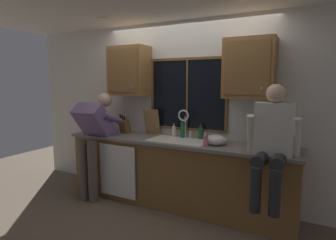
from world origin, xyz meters
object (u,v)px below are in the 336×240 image
bottle_tall_clear (174,131)px  cutting_board (152,122)px  bottle_green_glass (201,133)px  knife_block (125,126)px  bottle_amber_small (183,129)px  soap_dispenser (206,140)px  person_sitting_on_counter (272,139)px  mixing_bowl (216,140)px  person_standing (95,134)px

bottle_tall_clear → cutting_board: bearing=178.5°
bottle_green_glass → bottle_tall_clear: (-0.40, -0.03, -0.00)m
knife_block → bottle_tall_clear: 0.79m
bottle_amber_small → soap_dispenser: bearing=-37.3°
bottle_green_glass → soap_dispenser: bearing=-61.7°
person_sitting_on_counter → mixing_bowl: (-0.69, 0.25, -0.12)m
soap_dispenser → bottle_amber_small: bearing=142.7°
cutting_board → bottle_green_glass: size_ratio=1.84×
person_standing → bottle_tall_clear: (1.04, 0.50, 0.05)m
mixing_bowl → cutting_board: bearing=167.9°
knife_block → bottle_green_glass: size_ratio=1.54×
bottle_green_glass → bottle_amber_small: 0.27m
cutting_board → mixing_bowl: 1.10m
mixing_bowl → soap_dispenser: bearing=-119.6°
bottle_tall_clear → person_standing: bearing=-154.2°
knife_block → bottle_green_glass: bearing=6.5°
person_sitting_on_counter → knife_block: 2.20m
soap_dispenser → bottle_green_glass: (-0.21, 0.39, 0.01)m
knife_block → cutting_board: bearing=16.3°
person_standing → soap_dispenser: bearing=4.7°
person_sitting_on_counter → soap_dispenser: (-0.78, 0.11, -0.11)m
bottle_amber_small → knife_block: bearing=-173.5°
knife_block → person_sitting_on_counter: bearing=-9.4°
cutting_board → soap_dispenser: (0.99, -0.37, -0.12)m
bottle_tall_clear → knife_block: bearing=-172.0°
bottle_tall_clear → mixing_bowl: bearing=-17.4°
person_standing → bottle_green_glass: bearing=20.1°
knife_block → mixing_bowl: knife_block is taller
person_sitting_on_counter → knife_block: person_sitting_on_counter is taller
person_standing → soap_dispenser: size_ratio=8.14×
soap_dispenser → person_sitting_on_counter: bearing=-7.8°
person_sitting_on_counter → bottle_tall_clear: person_sitting_on_counter is taller
knife_block → mixing_bowl: bearing=-4.2°
knife_block → cutting_board: 0.43m
mixing_bowl → bottle_green_glass: 0.38m
person_sitting_on_counter → bottle_tall_clear: (-1.39, 0.47, -0.10)m
person_standing → knife_block: size_ratio=4.78×
mixing_bowl → bottle_green_glass: bottle_green_glass is taller
soap_dispenser → bottle_tall_clear: bottle_tall_clear is taller
person_sitting_on_counter → mixing_bowl: person_sitting_on_counter is taller
person_sitting_on_counter → mixing_bowl: bearing=160.0°
person_standing → soap_dispenser: person_standing is taller
person_standing → knife_block: person_standing is taller
person_sitting_on_counter → soap_dispenser: 0.79m
knife_block → mixing_bowl: (1.48, -0.11, -0.05)m
bottle_tall_clear → bottle_amber_small: bottle_amber_small is taller
cutting_board → bottle_amber_small: bearing=-1.6°
person_standing → person_sitting_on_counter: size_ratio=1.22×
soap_dispenser → bottle_tall_clear: size_ratio=0.94×
bottle_green_glass → bottle_amber_small: bottle_amber_small is taller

